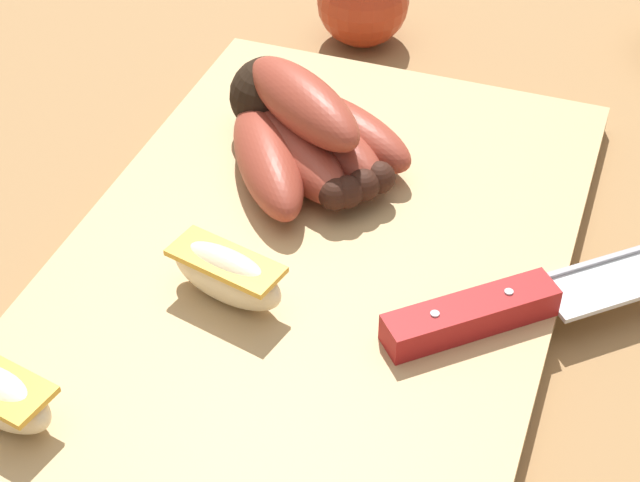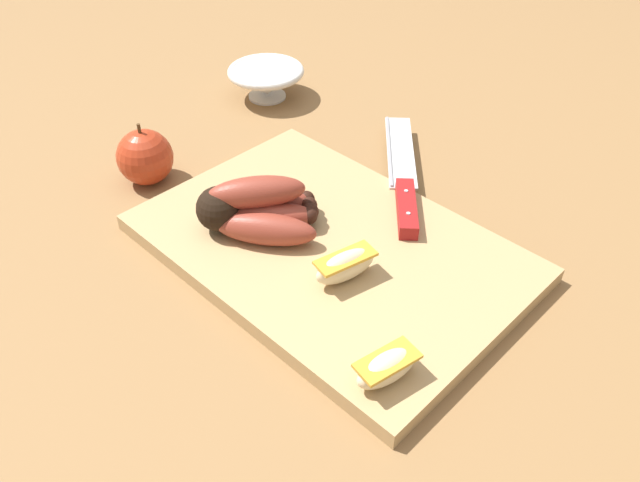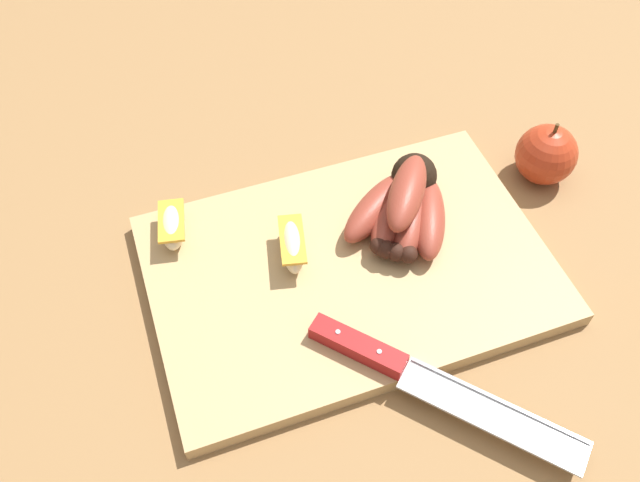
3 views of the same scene
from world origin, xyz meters
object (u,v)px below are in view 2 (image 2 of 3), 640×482
Objects in this scene: apple_wedge_middle at (387,367)px; whole_apple at (145,157)px; banana_bunch at (257,209)px; ceramic_bowl at (266,80)px; apple_wedge_near at (345,265)px; chefs_knife at (404,187)px.

apple_wedge_middle is 0.80× the size of whole_apple.
whole_apple is at bearing 6.65° from banana_bunch.
apple_wedge_middle is at bearing 148.51° from ceramic_bowl.
apple_wedge_near is at bearing 148.53° from ceramic_bowl.
chefs_knife is at bearing 167.83° from ceramic_bowl.
apple_wedge_middle reaches higher than chefs_knife.
apple_wedge_near reaches higher than chefs_knife.
ceramic_bowl reaches higher than apple_wedge_middle.
banana_bunch reaches higher than apple_wedge_middle.
apple_wedge_near is 0.47m from ceramic_bowl.
whole_apple is (0.27, 0.20, 0.01)m from chefs_knife.
whole_apple is at bearing 4.80° from apple_wedge_near.
banana_bunch is 1.22× the size of ceramic_bowl.
banana_bunch is at bearing 136.69° from ceramic_bowl.
apple_wedge_near reaches higher than apple_wedge_middle.
apple_wedge_middle is 0.56× the size of ceramic_bowl.
whole_apple is at bearing 103.65° from ceramic_bowl.
whole_apple reaches higher than apple_wedge_near.
whole_apple is 0.28m from ceramic_bowl.
chefs_knife is 0.18m from apple_wedge_near.
chefs_knife is 2.66× the size of whole_apple.
banana_bunch is 0.19m from chefs_knife.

